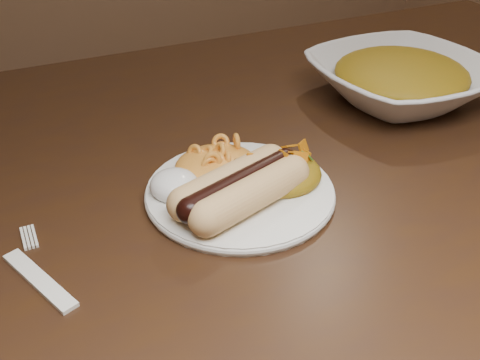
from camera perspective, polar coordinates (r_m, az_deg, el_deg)
name	(u,v)px	position (r m, az deg, el deg)	size (l,w,h in m)	color
table	(211,257)	(0.66, -2.95, -7.84)	(1.60, 0.90, 0.75)	black
plate	(240,192)	(0.59, 0.00, -1.23)	(0.20, 0.20, 0.01)	silver
hotdog	(241,186)	(0.56, 0.09, -0.66)	(0.13, 0.10, 0.04)	#F2B764
mac_and_cheese	(216,155)	(0.61, -2.43, 2.60)	(0.09, 0.09, 0.04)	#F2A04B
sour_cream	(174,179)	(0.58, -6.74, 0.08)	(0.05, 0.05, 0.03)	white
taco_salad	(282,167)	(0.60, 4.28, 1.37)	(0.09, 0.08, 0.04)	#C66305
fork	(39,280)	(0.52, -19.72, -9.52)	(0.02, 0.14, 0.00)	white
serving_bowl	(400,81)	(0.82, 15.97, 9.68)	(0.24, 0.24, 0.06)	silver
bowl_filling	(403,66)	(0.81, 16.19, 11.03)	(0.18, 0.18, 0.05)	#C66305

